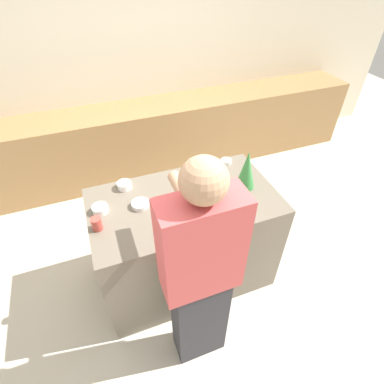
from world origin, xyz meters
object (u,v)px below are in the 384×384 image
baking_tray (207,207)px  gingerbread_house (207,197)px  decorative_tree (247,170)px  mug (97,224)px  candy_bowl_front_corner (140,204)px  candy_bowl_near_tray_left (124,185)px  candy_bowl_beside_tree (100,209)px  person (200,277)px  candy_bowl_behind_tray (211,165)px  candy_bowl_far_right (226,161)px

baking_tray → gingerbread_house: (0.00, 0.00, 0.10)m
decorative_tree → mug: 1.18m
baking_tray → candy_bowl_front_corner: size_ratio=3.48×
decorative_tree → candy_bowl_near_tray_left: decorative_tree is taller
candy_bowl_beside_tree → person: size_ratio=0.07×
gingerbread_house → candy_bowl_beside_tree: bearing=162.2°
baking_tray → candy_bowl_behind_tray: (0.23, 0.45, 0.02)m
baking_tray → candy_bowl_front_corner: candy_bowl_front_corner is taller
candy_bowl_behind_tray → gingerbread_house: bearing=-117.0°
gingerbread_house → mug: (-0.79, 0.07, -0.06)m
gingerbread_house → candy_bowl_front_corner: gingerbread_house is taller
gingerbread_house → person: size_ratio=0.14×
baking_tray → candy_bowl_far_right: bearing=50.7°
decorative_tree → mug: (-1.17, -0.05, -0.11)m
candy_bowl_front_corner → candy_bowl_beside_tree: candy_bowl_beside_tree is taller
candy_bowl_behind_tray → mug: 1.09m
candy_bowl_far_right → baking_tray: bearing=-129.3°
candy_bowl_near_tray_left → candy_bowl_front_corner: 0.26m
mug → candy_bowl_beside_tree: bearing=75.9°
candy_bowl_near_tray_left → mug: size_ratio=1.17×
candy_bowl_far_right → candy_bowl_front_corner: same height
gingerbread_house → baking_tray: bearing=-150.8°
candy_bowl_near_tray_left → baking_tray: bearing=-40.4°
candy_bowl_front_corner → person: bearing=-74.5°
gingerbread_house → candy_bowl_front_corner: 0.50m
candy_bowl_far_right → gingerbread_house: bearing=-129.3°
candy_bowl_behind_tray → candy_bowl_far_right: bearing=7.4°
candy_bowl_near_tray_left → candy_bowl_beside_tree: 0.30m
candy_bowl_beside_tree → candy_bowl_near_tray_left: bearing=43.8°
candy_bowl_far_right → mug: size_ratio=0.95×
candy_bowl_front_corner → baking_tray: bearing=-23.0°
candy_bowl_beside_tree → person: (0.48, -0.76, -0.06)m
baking_tray → candy_bowl_beside_tree: bearing=162.1°
gingerbread_house → candy_bowl_front_corner: (-0.46, 0.19, -0.09)m
decorative_tree → candy_bowl_beside_tree: size_ratio=2.81×
candy_bowl_front_corner → candy_bowl_behind_tray: (0.69, 0.26, 0.01)m
candy_bowl_beside_tree → candy_bowl_behind_tray: candy_bowl_beside_tree is taller
candy_bowl_far_right → candy_bowl_front_corner: bearing=-161.7°
candy_bowl_beside_tree → person: person is taller
person → mug: bearing=131.7°
baking_tray → candy_bowl_beside_tree: 0.78m
baking_tray → mug: bearing=174.7°
baking_tray → decorative_tree: size_ratio=1.40×
candy_bowl_behind_tray → candy_bowl_near_tray_left: bearing=-179.6°
baking_tray → candy_bowl_near_tray_left: (-0.53, 0.45, 0.03)m
baking_tray → gingerbread_house: bearing=29.2°
candy_bowl_near_tray_left → mug: 0.46m
candy_bowl_near_tray_left → person: (0.27, -0.97, -0.06)m
candy_bowl_far_right → candy_bowl_behind_tray: size_ratio=0.70×
candy_bowl_beside_tree → mug: size_ratio=1.19×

